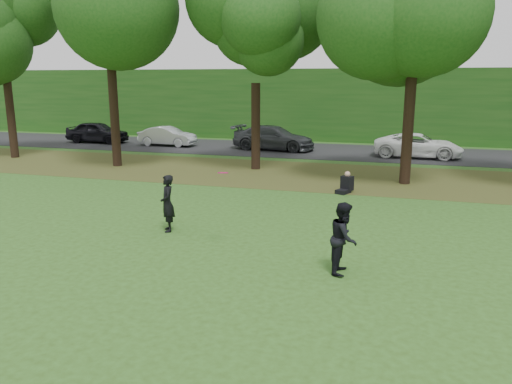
% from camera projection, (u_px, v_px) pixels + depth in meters
% --- Properties ---
extents(ground, '(120.00, 120.00, 0.00)m').
position_uv_depth(ground, '(207.00, 286.00, 10.59)').
color(ground, '#2C4A17').
rests_on(ground, ground).
extents(leaf_litter, '(60.00, 7.00, 0.01)m').
position_uv_depth(leaf_litter, '(313.00, 175.00, 22.75)').
color(leaf_litter, '#4D3E1B').
rests_on(leaf_litter, ground).
extents(street, '(70.00, 7.00, 0.02)m').
position_uv_depth(street, '(336.00, 151.00, 30.24)').
color(street, black).
rests_on(street, ground).
extents(far_hedge, '(70.00, 3.00, 5.00)m').
position_uv_depth(far_hedge, '(348.00, 105.00, 35.30)').
color(far_hedge, '#1A4C15').
rests_on(far_hedge, ground).
extents(player_left, '(0.64, 0.72, 1.65)m').
position_uv_depth(player_left, '(167.00, 203.00, 14.27)').
color(player_left, black).
rests_on(player_left, ground).
extents(player_right, '(0.65, 0.82, 1.64)m').
position_uv_depth(player_right, '(344.00, 238.00, 11.19)').
color(player_right, black).
rests_on(player_right, ground).
extents(parked_cars, '(38.52, 3.20, 1.48)m').
position_uv_depth(parked_cars, '(301.00, 140.00, 30.08)').
color(parked_cars, black).
rests_on(parked_cars, street).
extents(frisbee, '(0.33, 0.33, 0.08)m').
position_uv_depth(frisbee, '(223.00, 173.00, 12.38)').
color(frisbee, '#DC1266').
rests_on(frisbee, ground).
extents(seated_person, '(0.68, 0.83, 0.83)m').
position_uv_depth(seated_person, '(346.00, 185.00, 19.26)').
color(seated_person, black).
rests_on(seated_person, ground).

